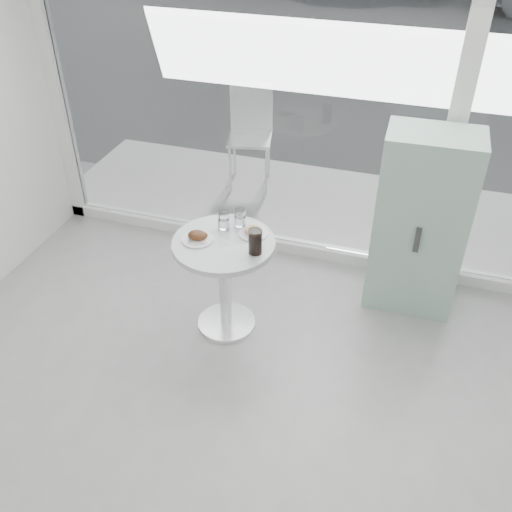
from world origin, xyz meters
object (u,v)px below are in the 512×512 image
(patio_chair, at_px, (251,129))
(plate_donut, at_px, (253,232))
(main_table, at_px, (224,267))
(cola_glass, at_px, (255,242))
(mint_cabinet, at_px, (420,223))
(water_tumbler_a, at_px, (224,221))
(plate_fritter, at_px, (198,237))
(water_tumbler_b, at_px, (240,219))

(patio_chair, distance_m, plate_donut, 2.17)
(main_table, xyz_separation_m, cola_glass, (0.25, -0.06, 0.30))
(mint_cabinet, xyz_separation_m, water_tumbler_a, (-1.33, -0.58, 0.11))
(main_table, relative_size, plate_fritter, 3.48)
(main_table, relative_size, patio_chair, 0.76)
(water_tumbler_b, bearing_deg, water_tumbler_a, -145.46)
(mint_cabinet, xyz_separation_m, water_tumbler_b, (-1.23, -0.51, 0.11))
(plate_donut, distance_m, water_tumbler_a, 0.23)
(patio_chair, height_order, water_tumbler_b, patio_chair)
(plate_donut, relative_size, water_tumbler_a, 1.52)
(water_tumbler_a, distance_m, water_tumbler_b, 0.12)
(patio_chair, distance_m, plate_fritter, 2.27)
(patio_chair, height_order, plate_fritter, patio_chair)
(water_tumbler_a, bearing_deg, plate_fritter, -121.89)
(plate_donut, relative_size, cola_glass, 1.14)
(main_table, relative_size, water_tumbler_b, 5.74)
(plate_fritter, relative_size, cola_glass, 1.25)
(plate_fritter, bearing_deg, cola_glass, -3.06)
(water_tumbler_b, height_order, cola_glass, cola_glass)
(main_table, height_order, cola_glass, cola_glass)
(main_table, bearing_deg, patio_chair, 103.26)
(main_table, bearing_deg, water_tumbler_a, 108.78)
(plate_fritter, xyz_separation_m, water_tumbler_a, (0.12, 0.19, 0.03))
(mint_cabinet, distance_m, water_tumbler_b, 1.34)
(cola_glass, bearing_deg, main_table, 166.65)
(plate_fritter, distance_m, water_tumbler_b, 0.34)
(main_table, height_order, plate_donut, plate_donut)
(water_tumbler_a, bearing_deg, mint_cabinet, 23.60)
(main_table, relative_size, plate_donut, 3.82)
(patio_chair, bearing_deg, water_tumbler_b, -86.76)
(plate_donut, bearing_deg, patio_chair, 108.51)
(water_tumbler_b, distance_m, cola_glass, 0.35)
(plate_fritter, xyz_separation_m, water_tumbler_b, (0.22, 0.26, 0.03))
(plate_donut, distance_m, water_tumbler_b, 0.15)
(plate_donut, bearing_deg, main_table, -139.50)
(mint_cabinet, xyz_separation_m, plate_donut, (-1.11, -0.59, 0.07))
(water_tumbler_a, height_order, cola_glass, cola_glass)
(water_tumbler_a, bearing_deg, cola_glass, -35.38)
(plate_fritter, xyz_separation_m, plate_donut, (0.34, 0.18, -0.01))
(patio_chair, height_order, cola_glass, patio_chair)
(main_table, xyz_separation_m, water_tumbler_a, (-0.05, 0.16, 0.28))
(plate_fritter, relative_size, water_tumbler_b, 1.65)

